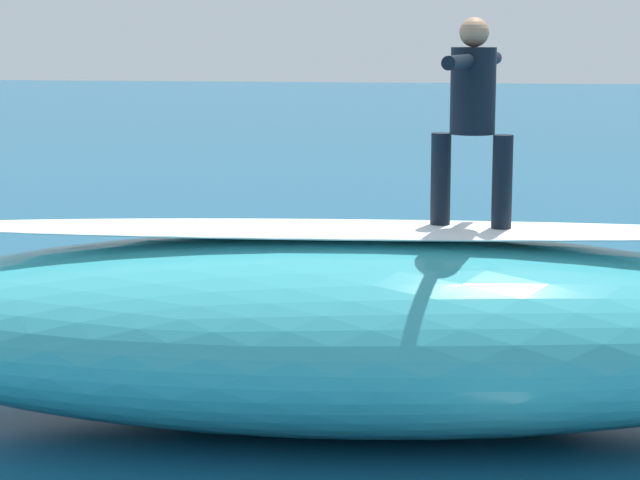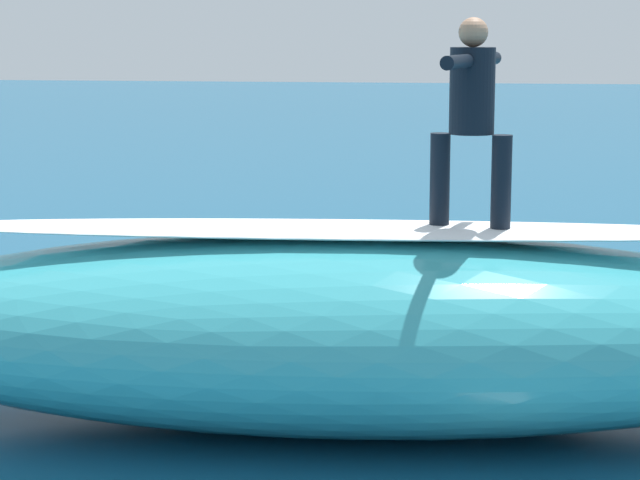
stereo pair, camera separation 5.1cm
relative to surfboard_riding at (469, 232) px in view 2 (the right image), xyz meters
The scene contains 8 objects.
ground_plane 3.13m from the surfboard_riding, 59.13° to the right, with size 120.00×120.00×0.00m, color #145175.
wave_crest 1.28m from the surfboard_riding, ahead, with size 8.31×2.69×1.59m, color teal.
wave_foam_lip 0.97m from the surfboard_riding, ahead, with size 7.06×0.94×0.08m, color white.
surfboard_riding is the anchor object (origin of this frame).
surfer_riding 0.99m from the surfboard_riding, 90.00° to the left, with size 0.64×1.55×1.65m.
surfboard_paddling 4.40m from the surfboard_riding, 46.15° to the right, with size 1.95×0.51×0.06m, color silver.
surfer_paddling 4.32m from the surfboard_riding, 47.90° to the right, with size 1.57×0.99×0.31m.
foam_patch_mid 1.97m from the surfboard_riding, 120.71° to the right, with size 0.94×0.83×0.14m, color white.
Camera 2 is at (-1.64, 12.09, 3.24)m, focal length 69.71 mm.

